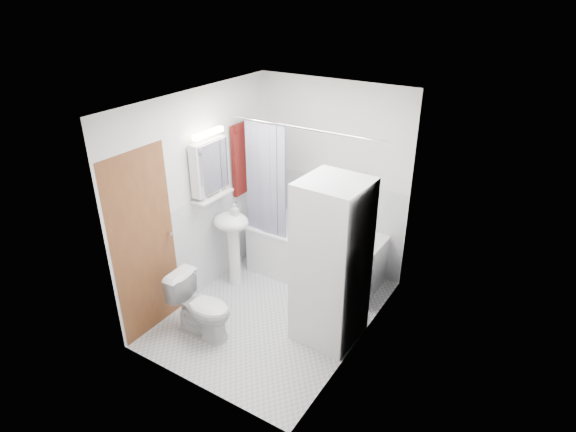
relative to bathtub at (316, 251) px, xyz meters
The scene contains 20 objects.
floor 0.98m from the bathtub, 91.00° to the right, with size 2.60×2.60×0.00m, color silver.
room_walls 1.47m from the bathtub, 91.00° to the right, with size 2.60×2.60×2.60m.
wainscot 0.68m from the bathtub, 91.47° to the right, with size 1.98×2.58×2.58m.
door 1.88m from the bathtub, 123.31° to the right, with size 0.05×2.00×2.00m.
bathtub is the anchor object (origin of this frame).
tub_spout 0.71m from the bathtub, 58.78° to the left, with size 0.04×0.04×0.12m, color silver.
curtain_rod 1.69m from the bathtub, 90.00° to the right, with size 0.02×0.02×1.81m, color silver.
shower_curtain 1.10m from the bathtub, 148.44° to the right, with size 0.55×0.02×1.45m.
sink 1.09m from the bathtub, 138.35° to the right, with size 0.44×0.37×1.04m.
medicine_cabinet 1.74m from the bathtub, 138.32° to the right, with size 0.13×0.50×0.71m.
shelf 1.49m from the bathtub, 137.85° to the right, with size 0.18×0.54×0.03m, color silver.
shower_caddy 0.90m from the bathtub, 52.00° to the left, with size 0.22×0.06×0.02m, color silver.
towel 1.48m from the bathtub, 169.90° to the right, with size 0.07×0.38×0.91m.
washer_dryer 1.25m from the bathtub, 54.21° to the right, with size 0.66×0.65×1.76m.
toilet 1.68m from the bathtub, 106.07° to the right, with size 0.38×0.69×0.67m, color white.
soap_pump 1.16m from the bathtub, 137.30° to the right, with size 0.08×0.17×0.08m, color gray.
shelf_bottle 1.61m from the bathtub, 133.05° to the right, with size 0.07×0.18×0.07m, color gray.
shelf_cup 1.47m from the bathtub, 142.31° to the right, with size 0.10×0.09×0.10m, color gray.
shampoo_a 1.00m from the bathtub, 43.78° to the left, with size 0.13×0.17×0.13m, color gray.
shampoo_b 1.02m from the bathtub, 35.18° to the left, with size 0.08×0.21×0.08m, color #262D98.
Camera 1 is at (2.46, -3.67, 3.41)m, focal length 30.00 mm.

